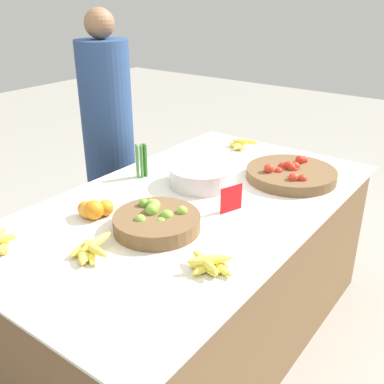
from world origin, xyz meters
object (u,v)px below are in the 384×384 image
at_px(tomato_basket, 291,174).
at_px(price_sign, 231,199).
at_px(metal_bowl, 201,176).
at_px(lime_bowl, 157,221).
at_px(vendor_person, 110,150).

relative_size(tomato_basket, price_sign, 3.84).
height_order(metal_bowl, price_sign, price_sign).
bearing_deg(lime_bowl, metal_bowl, 13.85).
xyz_separation_m(lime_bowl, vendor_person, (0.62, 0.92, -0.07)).
relative_size(lime_bowl, price_sign, 2.97).
bearing_deg(vendor_person, lime_bowl, -124.04).
height_order(metal_bowl, vendor_person, vendor_person).
distance_m(metal_bowl, vendor_person, 0.82).
bearing_deg(price_sign, vendor_person, 93.18).
bearing_deg(metal_bowl, lime_bowl, -166.15).
xyz_separation_m(tomato_basket, price_sign, (-0.48, 0.05, 0.03)).
relative_size(lime_bowl, tomato_basket, 0.77).
distance_m(lime_bowl, vendor_person, 1.11).
xyz_separation_m(price_sign, vendor_person, (0.31, 1.07, -0.09)).
bearing_deg(price_sign, tomato_basket, 12.91).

